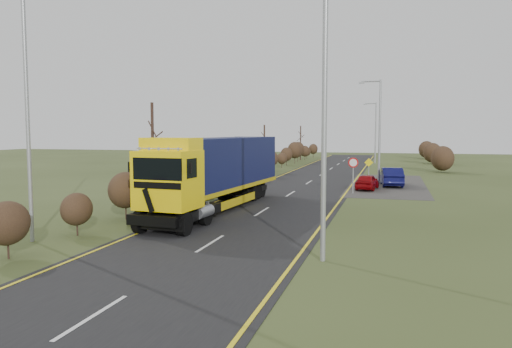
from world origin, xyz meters
The scene contains 14 objects.
ground centered at (0.00, 0.00, 0.00)m, with size 160.00×160.00×0.00m, color #333F1B.
road centered at (0.00, 10.00, 0.01)m, with size 8.00×120.00×0.02m, color black.
layby centered at (6.50, 20.00, 0.01)m, with size 6.00×18.00×0.02m, color #32302D.
lane_markings centered at (0.00, 9.69, 0.03)m, with size 7.52×116.00×0.01m.
hedgerow centered at (-6.00, 7.89, 1.62)m, with size 2.24×102.04×6.05m.
lorry centered at (-2.61, 3.84, 2.35)m, with size 3.52×15.02×4.14m.
car_red_hatchback centered at (5.05, 16.05, 0.60)m, with size 1.41×3.49×1.19m, color maroon.
car_blue_sedan centered at (6.81, 19.10, 0.74)m, with size 1.57×4.50×1.48m, color #0B0C3D.
streetlight_near centered at (4.48, -5.37, 5.09)m, with size 1.96×0.18×9.23m.
streetlight_mid centered at (5.70, 19.73, 4.70)m, with size 1.83×0.18×8.56m.
streetlight_far centered at (4.51, 47.36, 4.50)m, with size 1.75×0.18×8.21m.
left_pole centered at (-7.08, -5.45, 5.06)m, with size 0.16×0.16×10.12m, color #9A9C9F.
speed_sign centered at (4.20, 13.37, 1.81)m, with size 0.70×0.10×2.55m.
warning_board centered at (4.83, 23.28, 1.22)m, with size 0.76×0.11×1.99m.
Camera 1 is at (6.81, -22.13, 4.45)m, focal length 35.00 mm.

